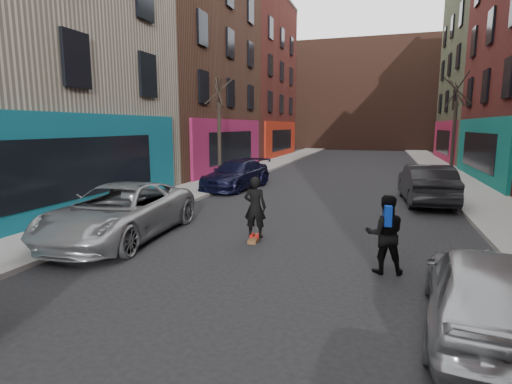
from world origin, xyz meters
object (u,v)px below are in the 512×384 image
Objects in this scene: parked_left_end at (236,175)px; parked_right_end at (426,184)px; tree_left_far at (219,120)px; pedestrian at (385,234)px; parked_left_far at (120,212)px; parked_right_far at (485,292)px; skateboarder at (255,207)px; skateboard at (255,239)px; tree_right_far at (455,118)px.

parked_left_end is 8.65m from parked_right_end.
tree_left_far is 14.61m from pedestrian.
parked_left_far reaches higher than parked_right_far.
parked_right_end is 8.67m from skateboarder.
pedestrian is (6.94, -0.59, 0.10)m from parked_left_far.
parked_left_far reaches higher than skateboard.
skateboarder is (5.23, -10.13, -2.46)m from tree_left_far.
skateboard is (-7.17, -16.13, -3.48)m from tree_right_far.
tree_right_far is at bearing -110.42° from pedestrian.
parked_left_end reaches higher than skateboard.
tree_right_far is at bearing 53.49° from parked_left_far.
skateboarder is (3.63, 0.86, 0.18)m from parked_left_far.
pedestrian is at bearing -27.44° from skateboard.
parked_right_end is at bearing -128.40° from skateboarder.
pedestrian reaches higher than skateboard.
pedestrian reaches higher than parked_left_end.
tree_left_far is 17.26m from parked_right_far.
parked_left_far is 3.26× the size of skateboarder.
tree_left_far is 1.62× the size of parked_right_far.
parked_left_far is at bearing -170.32° from skateboard.
parked_left_end is at bearing -144.36° from tree_right_far.
tree_left_far is at bearing -48.28° from parked_right_far.
skateboarder is at bearing -113.98° from tree_right_far.
tree_right_far is 17.84m from skateboarder.
tree_left_far is 1.34× the size of parked_left_end.
tree_left_far reaches higher than skateboard.
parked_right_end is 5.94× the size of skateboard.
pedestrian is (3.32, -1.46, 0.79)m from skateboard.
parked_left_end is 9.14m from skateboarder.
tree_right_far reaches higher than parked_right_far.
parked_left_end is at bearing -12.41° from parked_right_end.
parked_left_end is at bearing -62.84° from pedestrian.
parked_left_far is at bearing -12.88° from parked_right_far.
skateboarder is at bearing -62.70° from tree_left_far.
skateboarder reaches higher than parked_left_far.
tree_left_far reaches higher than pedestrian.
parked_right_end reaches higher than parked_left_end.
tree_left_far is 11.87m from skateboard.
skateboard is at bearing 51.24° from parked_right_end.
pedestrian reaches higher than parked_right_end.
tree_left_far is at bearing -154.18° from tree_right_far.
parked_right_end is 2.85× the size of pedestrian.
parked_right_end is at bearing 51.60° from skateboard.
tree_left_far reaches higher than parked_right_end.
tree_left_far reaches higher than parked_right_far.
tree_left_far reaches higher than skateboarder.
parked_left_far is at bearing -12.92° from pedestrian.
tree_right_far is 1.43× the size of parked_right_end.
parked_left_far is 1.13× the size of parked_right_end.
parked_left_far is 3.21× the size of pedestrian.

